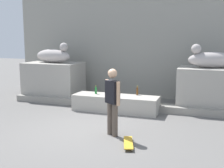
{
  "coord_description": "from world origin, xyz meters",
  "views": [
    {
      "loc": [
        2.94,
        -6.78,
        2.45
      ],
      "look_at": [
        0.27,
        0.96,
        1.1
      ],
      "focal_mm": 46.83,
      "sensor_mm": 36.0,
      "label": 1
    }
  ],
  "objects_px": {
    "statue_reclining_left": "(54,55)",
    "statue_reclining_right": "(212,59)",
    "skater": "(112,99)",
    "skateboard": "(128,143)",
    "bottle_brown": "(137,91)",
    "bottle_green": "(96,90)"
  },
  "relations": [
    {
      "from": "skateboard",
      "to": "bottle_green",
      "type": "xyz_separation_m",
      "value": [
        -1.95,
        2.87,
        0.57
      ]
    },
    {
      "from": "skateboard",
      "to": "bottle_green",
      "type": "distance_m",
      "value": 3.51
    },
    {
      "from": "skater",
      "to": "skateboard",
      "type": "bearing_deg",
      "value": 169.44
    },
    {
      "from": "statue_reclining_right",
      "to": "skater",
      "type": "relative_size",
      "value": 1.01
    },
    {
      "from": "skater",
      "to": "skateboard",
      "type": "height_order",
      "value": "skater"
    },
    {
      "from": "skater",
      "to": "statue_reclining_right",
      "type": "bearing_deg",
      "value": -90.12
    },
    {
      "from": "skater",
      "to": "bottle_brown",
      "type": "height_order",
      "value": "skater"
    },
    {
      "from": "skater",
      "to": "skateboard",
      "type": "xyz_separation_m",
      "value": [
        0.57,
        -0.55,
        -0.86
      ]
    },
    {
      "from": "statue_reclining_right",
      "to": "bottle_green",
      "type": "relative_size",
      "value": 6.18
    },
    {
      "from": "skater",
      "to": "bottle_green",
      "type": "xyz_separation_m",
      "value": [
        -1.39,
        2.32,
        -0.28
      ]
    },
    {
      "from": "skater",
      "to": "skateboard",
      "type": "distance_m",
      "value": 1.16
    },
    {
      "from": "statue_reclining_right",
      "to": "bottle_green",
      "type": "bearing_deg",
      "value": 2.38
    },
    {
      "from": "statue_reclining_left",
      "to": "skater",
      "type": "relative_size",
      "value": 1.0
    },
    {
      "from": "skater",
      "to": "statue_reclining_left",
      "type": "bearing_deg",
      "value": -10.06
    },
    {
      "from": "skateboard",
      "to": "bottle_brown",
      "type": "relative_size",
      "value": 2.7
    },
    {
      "from": "skateboard",
      "to": "bottle_brown",
      "type": "height_order",
      "value": "bottle_brown"
    },
    {
      "from": "skater",
      "to": "bottle_green",
      "type": "distance_m",
      "value": 2.72
    },
    {
      "from": "statue_reclining_left",
      "to": "statue_reclining_right",
      "type": "height_order",
      "value": "same"
    },
    {
      "from": "skateboard",
      "to": "bottle_brown",
      "type": "xyz_separation_m",
      "value": [
        -0.58,
        3.1,
        0.59
      ]
    },
    {
      "from": "bottle_brown",
      "to": "statue_reclining_right",
      "type": "bearing_deg",
      "value": 20.28
    },
    {
      "from": "statue_reclining_left",
      "to": "bottle_green",
      "type": "height_order",
      "value": "statue_reclining_left"
    },
    {
      "from": "skater",
      "to": "skateboard",
      "type": "relative_size",
      "value": 2.03
    }
  ]
}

